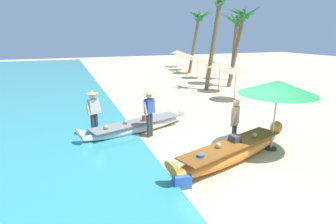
{
  "coord_description": "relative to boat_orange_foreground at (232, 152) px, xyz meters",
  "views": [
    {
      "loc": [
        -4.59,
        -6.64,
        3.64
      ],
      "look_at": [
        -1.17,
        2.2,
        0.9
      ],
      "focal_mm": 28.67,
      "sensor_mm": 36.0,
      "label": 1
    }
  ],
  "objects": [
    {
      "name": "ground_plane",
      "position": [
        0.18,
        0.53,
        -0.31
      ],
      "size": [
        80.0,
        80.0,
        0.0
      ],
      "primitive_type": "plane",
      "color": "beige"
    },
    {
      "name": "patio_umbrella_large",
      "position": [
        1.7,
        0.27,
        1.76
      ],
      "size": [
        2.4,
        2.4,
        2.29
      ],
      "color": "#B7B7BC",
      "rests_on": "ground"
    },
    {
      "name": "cooler_box",
      "position": [
        -1.96,
        -0.75,
        -0.14
      ],
      "size": [
        0.47,
        0.37,
        0.34
      ],
      "primitive_type": "cube",
      "rotation": [
        0.0,
        0.0,
        -0.14
      ],
      "color": "blue",
      "rests_on": "ground"
    },
    {
      "name": "palm_tree_leaning_seaward",
      "position": [
        8.84,
        12.94,
        4.1
      ],
      "size": [
        2.72,
        2.86,
        5.44
      ],
      "color": "brown",
      "rests_on": "ground"
    },
    {
      "name": "parasol_row_2",
      "position": [
        5.72,
        11.98,
        1.44
      ],
      "size": [
        1.6,
        1.6,
        1.91
      ],
      "color": "#8E6B47",
      "rests_on": "ground"
    },
    {
      "name": "parasol_row_0",
      "position": [
        4.62,
        6.59,
        1.44
      ],
      "size": [
        1.6,
        1.6,
        1.91
      ],
      "color": "#8E6B47",
      "rests_on": "ground"
    },
    {
      "name": "parasol_row_5",
      "position": [
        7.26,
        20.21,
        1.44
      ],
      "size": [
        1.6,
        1.6,
        1.91
      ],
      "color": "#8E6B47",
      "rests_on": "ground"
    },
    {
      "name": "person_tourist_customer",
      "position": [
        0.56,
        0.76,
        0.64
      ],
      "size": [
        0.52,
        0.54,
        1.67
      ],
      "color": "#333842",
      "rests_on": "ground"
    },
    {
      "name": "parasol_row_3",
      "position": [
        6.32,
        14.63,
        1.44
      ],
      "size": [
        1.6,
        1.6,
        1.91
      ],
      "color": "#8E6B47",
      "rests_on": "ground"
    },
    {
      "name": "person_vendor_assistant",
      "position": [
        -3.56,
        3.52,
        0.71
      ],
      "size": [
        0.57,
        0.45,
        1.76
      ],
      "color": "#333842",
      "rests_on": "ground"
    },
    {
      "name": "parasol_row_6",
      "position": [
        7.99,
        22.98,
        1.44
      ],
      "size": [
        1.6,
        1.6,
        1.91
      ],
      "color": "#8E6B47",
      "rests_on": "ground"
    },
    {
      "name": "parasol_row_4",
      "position": [
        6.71,
        17.57,
        1.44
      ],
      "size": [
        1.6,
        1.6,
        1.91
      ],
      "color": "#8E6B47",
      "rests_on": "ground"
    },
    {
      "name": "person_vendor_hatted",
      "position": [
        -1.68,
        2.82,
        0.72
      ],
      "size": [
        0.57,
        0.46,
        1.76
      ],
      "color": "#333842",
      "rests_on": "ground"
    },
    {
      "name": "boat_white_midground",
      "position": [
        -1.99,
        3.45,
        -0.07
      ],
      "size": [
        4.63,
        2.0,
        0.72
      ],
      "color": "white",
      "rests_on": "ground"
    },
    {
      "name": "palm_tree_mid_cluster",
      "position": [
        7.42,
        10.2,
        4.17
      ],
      "size": [
        2.6,
        2.53,
        5.61
      ],
      "color": "brown",
      "rests_on": "ground"
    },
    {
      "name": "boat_orange_foreground",
      "position": [
        0.0,
        0.0,
        0.0
      ],
      "size": [
        4.81,
        2.12,
        0.85
      ],
      "color": "orange",
      "rests_on": "ground"
    },
    {
      "name": "parasol_row_1",
      "position": [
        5.09,
        9.09,
        1.44
      ],
      "size": [
        1.6,
        1.6,
        1.91
      ],
      "color": "#8E6B47",
      "rests_on": "ground"
    },
    {
      "name": "palm_tree_far_behind",
      "position": [
        7.94,
        17.79,
        4.44
      ],
      "size": [
        2.76,
        2.35,
        5.98
      ],
      "color": "brown",
      "rests_on": "ground"
    },
    {
      "name": "palm_tree_tall_inland",
      "position": [
        5.31,
        9.85,
        4.83
      ],
      "size": [
        2.6,
        2.67,
        6.6
      ],
      "color": "brown",
      "rests_on": "ground"
    }
  ]
}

